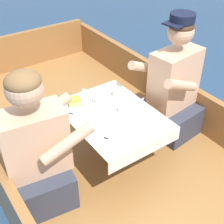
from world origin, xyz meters
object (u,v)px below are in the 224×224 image
object	(u,v)px
person_port	(37,152)
coffee_cup_port	(96,128)
sandwich	(74,101)
person_starboard	(172,90)
coffee_cup_starboard	(117,92)

from	to	relation	value
person_port	coffee_cup_port	xyz separation A→B (m)	(0.39, -0.07, 0.06)
sandwich	person_port	bearing A→B (deg)	-145.86
person_starboard	coffee_cup_starboard	world-z (taller)	person_starboard
person_port	sandwich	xyz separation A→B (m)	(0.44, 0.30, 0.06)
person_starboard	coffee_cup_port	xyz separation A→B (m)	(-0.80, -0.11, 0.04)
coffee_cup_port	coffee_cup_starboard	bearing A→B (deg)	37.54
person_starboard	coffee_cup_port	distance (m)	0.81
person_port	sandwich	distance (m)	0.53
person_port	coffee_cup_starboard	distance (m)	0.80
person_starboard	coffee_cup_starboard	xyz separation A→B (m)	(-0.43, 0.18, 0.03)
person_port	coffee_cup_starboard	size ratio (longest dim) A/B	10.56
coffee_cup_port	sandwich	bearing A→B (deg)	83.45
coffee_cup_starboard	sandwich	bearing A→B (deg)	167.23
coffee_cup_starboard	person_starboard	bearing A→B (deg)	-23.24
person_port	person_starboard	distance (m)	1.20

